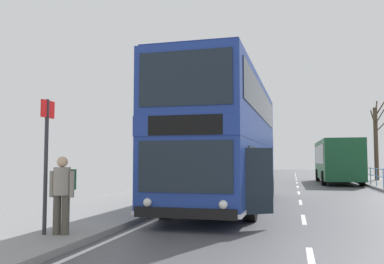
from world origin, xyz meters
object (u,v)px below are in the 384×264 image
(pedestrian_with_backpack, at_px, (63,189))
(bare_tree_far_00, at_px, (376,140))
(double_decker_bus_main, at_px, (227,141))
(bus_stop_sign_near, at_px, (46,151))
(background_bus_far_lane, at_px, (337,160))

(pedestrian_with_backpack, height_order, bare_tree_far_00, bare_tree_far_00)
(double_decker_bus_main, xyz_separation_m, pedestrian_with_backpack, (-2.31, -6.88, -1.28))
(bus_stop_sign_near, distance_m, bare_tree_far_00, 28.54)
(double_decker_bus_main, distance_m, pedestrian_with_backpack, 7.37)
(double_decker_bus_main, relative_size, background_bus_far_lane, 1.18)
(pedestrian_with_backpack, relative_size, bus_stop_sign_near, 0.57)
(double_decker_bus_main, height_order, background_bus_far_lane, double_decker_bus_main)
(bus_stop_sign_near, relative_size, bare_tree_far_00, 0.45)
(pedestrian_with_backpack, xyz_separation_m, bus_stop_sign_near, (-0.33, -0.11, 0.77))
(background_bus_far_lane, bearing_deg, bus_stop_sign_near, -108.66)
(background_bus_far_lane, height_order, pedestrian_with_backpack, background_bus_far_lane)
(pedestrian_with_backpack, relative_size, bare_tree_far_00, 0.26)
(pedestrian_with_backpack, bearing_deg, double_decker_bus_main, 71.42)
(background_bus_far_lane, bearing_deg, double_decker_bus_main, -107.79)
(double_decker_bus_main, xyz_separation_m, background_bus_far_lane, (5.37, 16.74, -0.68))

